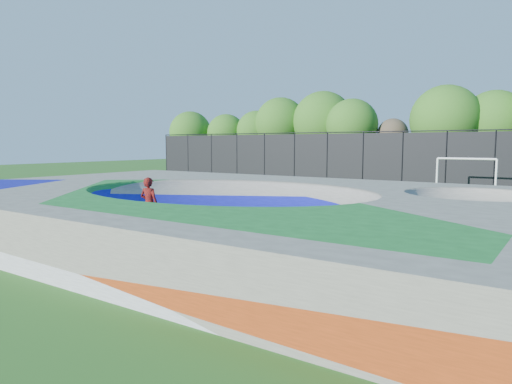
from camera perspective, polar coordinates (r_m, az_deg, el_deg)
ground at (r=16.20m, az=-3.97°, el=-4.94°), size 120.00×120.00×0.00m
skate_deck at (r=16.08m, az=-3.99°, el=-2.31°), size 22.00×14.00×1.50m
skater at (r=16.58m, az=-13.22°, el=-1.49°), size 0.78×0.59×1.91m
skateboard at (r=16.72m, az=-13.14°, el=-4.65°), size 0.79×0.27×0.05m
soccer_goal at (r=30.37m, az=24.75°, el=2.62°), size 3.41×0.12×2.26m
fence at (r=34.93m, az=17.84°, el=4.12°), size 48.09×0.09×4.04m
treeline at (r=39.14m, az=23.73°, el=8.43°), size 53.62×7.09×8.80m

